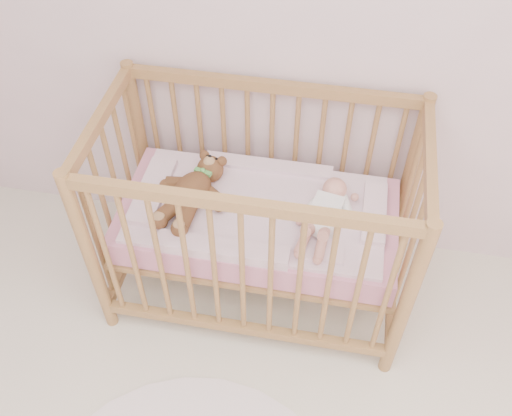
# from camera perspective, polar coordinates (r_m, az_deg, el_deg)

# --- Properties ---
(crib) EXTENTS (1.36, 0.76, 1.00)m
(crib) POSITION_cam_1_polar(r_m,az_deg,el_deg) (2.54, 0.21, -1.01)
(crib) COLOR #A57546
(crib) RESTS_ON floor
(mattress) EXTENTS (1.22, 0.62, 0.13)m
(mattress) POSITION_cam_1_polar(r_m,az_deg,el_deg) (2.55, 0.21, -1.23)
(mattress) COLOR pink
(mattress) RESTS_ON crib
(blanket) EXTENTS (1.10, 0.58, 0.06)m
(blanket) POSITION_cam_1_polar(r_m,az_deg,el_deg) (2.49, 0.21, -0.09)
(blanket) COLOR pink
(blanket) RESTS_ON mattress
(baby) EXTENTS (0.31, 0.51, 0.11)m
(baby) POSITION_cam_1_polar(r_m,az_deg,el_deg) (2.41, 6.97, -0.18)
(baby) COLOR white
(baby) RESTS_ON blanket
(teddy_bear) EXTENTS (0.45, 0.55, 0.13)m
(teddy_bear) POSITION_cam_1_polar(r_m,az_deg,el_deg) (2.47, -6.47, 1.80)
(teddy_bear) COLOR brown
(teddy_bear) RESTS_ON blanket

